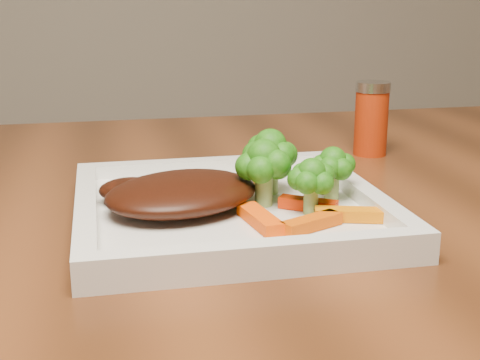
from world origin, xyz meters
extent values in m
cube|color=white|center=(-0.07, -0.08, 0.76)|extent=(0.27, 0.27, 0.01)
ellipsoid|color=#381208|center=(-0.11, -0.08, 0.78)|extent=(0.18, 0.16, 0.03)
cube|color=#D24C03|center=(-0.02, -0.15, 0.77)|extent=(0.06, 0.04, 0.01)
cube|color=orange|center=(0.02, -0.14, 0.77)|extent=(0.06, 0.03, 0.01)
cube|color=#FF4B04|center=(-0.05, -0.13, 0.77)|extent=(0.03, 0.07, 0.01)
cube|color=orange|center=(-0.05, -0.03, 0.77)|extent=(0.05, 0.06, 0.01)
cube|color=red|center=(0.00, -0.10, 0.77)|extent=(0.05, 0.04, 0.01)
cylinder|color=#A42809|center=(0.15, 0.13, 0.80)|extent=(0.05, 0.05, 0.09)
camera|label=1|loc=(-0.18, -0.64, 0.95)|focal=50.00mm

